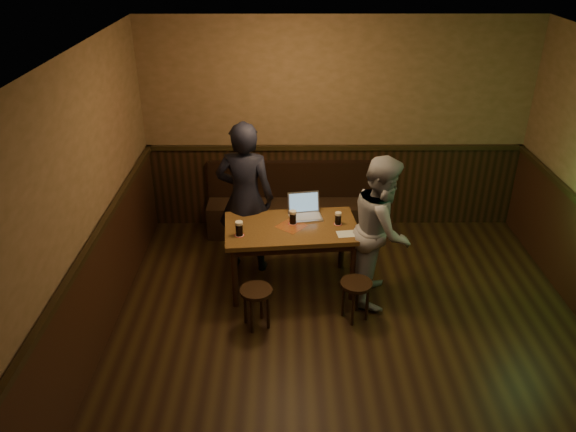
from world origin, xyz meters
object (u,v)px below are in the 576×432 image
(pub_table, at_px, (291,234))
(stool_right, at_px, (356,290))
(laptop, at_px, (305,210))
(pint_right, at_px, (338,218))
(bench, at_px, (290,210))
(person_suit, at_px, (245,198))
(person_grey, at_px, (382,230))
(stool_left, at_px, (256,297))
(pint_mid, at_px, (293,217))
(pint_left, at_px, (239,228))

(pub_table, height_order, stool_right, pub_table)
(laptop, bearing_deg, pub_table, -130.65)
(pint_right, height_order, laptop, laptop)
(bench, bearing_deg, pint_right, -67.89)
(person_suit, xyz_separation_m, person_grey, (1.50, -0.60, -0.09))
(bench, bearing_deg, person_grey, -57.16)
(stool_right, height_order, laptop, laptop)
(bench, distance_m, stool_left, 2.09)
(stool_left, bearing_deg, pub_table, 63.63)
(stool_right, bearing_deg, pint_mid, 133.95)
(bench, height_order, pub_table, bench)
(pint_left, bearing_deg, person_grey, 0.89)
(stool_left, height_order, person_grey, person_grey)
(pub_table, bearing_deg, laptop, 53.32)
(pub_table, height_order, pint_mid, pint_mid)
(stool_left, relative_size, person_suit, 0.25)
(stool_left, bearing_deg, laptop, 62.29)
(pub_table, bearing_deg, pint_right, -0.24)
(pub_table, height_order, stool_left, pub_table)
(pint_left, relative_size, pint_mid, 1.04)
(pub_table, height_order, laptop, laptop)
(bench, xyz_separation_m, pint_mid, (0.02, -1.26, 0.55))
(pub_table, relative_size, person_suit, 0.83)
(stool_right, bearing_deg, bench, 109.07)
(pint_right, bearing_deg, person_suit, 160.39)
(laptop, distance_m, person_grey, 0.92)
(pint_left, xyz_separation_m, pint_mid, (0.58, 0.26, -0.00))
(laptop, xyz_separation_m, person_grey, (0.81, -0.43, -0.01))
(pub_table, distance_m, stool_left, 0.88)
(stool_right, height_order, pint_right, pint_right)
(stool_right, height_order, pint_left, pint_left)
(person_suit, bearing_deg, pub_table, 149.16)
(laptop, bearing_deg, person_suit, 157.14)
(stool_left, height_order, stool_right, stool_left)
(laptop, bearing_deg, pint_right, -38.95)
(stool_right, xyz_separation_m, pint_mid, (-0.65, 0.68, 0.50))
(bench, relative_size, pint_right, 14.98)
(pint_mid, xyz_separation_m, pint_right, (0.50, -0.02, -0.01))
(person_suit, distance_m, person_grey, 1.62)
(stool_left, bearing_deg, pint_mid, 64.42)
(pint_mid, relative_size, pint_right, 1.09)
(person_grey, bearing_deg, person_suit, 80.51)
(bench, xyz_separation_m, stool_left, (-0.37, -2.06, 0.05))
(pub_table, height_order, person_grey, person_grey)
(laptop, height_order, person_suit, person_suit)
(pint_left, relative_size, pint_right, 1.14)
(pint_right, height_order, person_grey, person_grey)
(laptop, xyz_separation_m, person_suit, (-0.68, 0.17, 0.08))
(bench, bearing_deg, person_suit, -120.47)
(bench, height_order, laptop, laptop)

